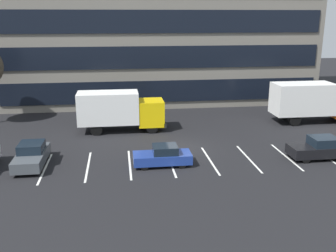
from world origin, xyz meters
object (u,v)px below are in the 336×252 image
box_truck_yellow (119,109)px  sedan_charcoal (32,155)px  sedan_navy (163,156)px  sedan_black (321,148)px  box_truck_orange (313,100)px

box_truck_yellow → sedan_charcoal: size_ratio=1.74×
sedan_charcoal → sedan_navy: size_ratio=1.11×
box_truck_yellow → sedan_black: (14.00, -8.56, -1.22)m
box_truck_orange → sedan_black: size_ratio=1.85×
sedan_black → sedan_charcoal: sedan_black is taller
sedan_charcoal → sedan_navy: (8.75, -1.11, -0.07)m
sedan_charcoal → sedan_black: bearing=-3.5°
sedan_black → sedan_charcoal: 20.00m
box_truck_orange → sedan_navy: bearing=-149.1°
box_truck_orange → sedan_black: (-4.06, -9.24, -1.37)m
box_truck_orange → sedan_charcoal: box_truck_orange is taller
sedan_charcoal → box_truck_yellow: bearing=51.0°
box_truck_yellow → sedan_charcoal: 9.54m
box_truck_orange → sedan_charcoal: (-24.02, -8.03, -1.37)m
box_truck_orange → sedan_charcoal: bearing=-161.5°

